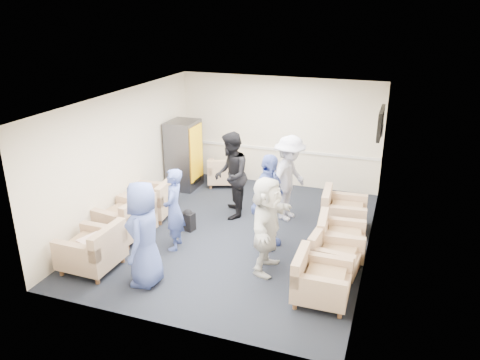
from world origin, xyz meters
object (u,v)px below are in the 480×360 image
(armchair_left_mid, at_px, (127,221))
(person_front_left, at_px, (144,234))
(armchair_corner, at_px, (224,173))
(person_mid_left, at_px, (174,209))
(person_front_right, at_px, (267,225))
(person_back_left, at_px, (231,175))
(person_mid_right, at_px, (268,202))
(armchair_right_near, at_px, (318,281))
(vending_machine, at_px, (184,155))
(armchair_left_far, at_px, (153,201))
(armchair_right_far, at_px, (341,213))
(armchair_right_midfar, at_px, (338,240))
(armchair_left_near, at_px, (94,251))
(armchair_right_midnear, at_px, (332,256))
(person_back_right, at_px, (289,178))

(armchair_left_mid, bearing_deg, person_front_left, 51.97)
(armchair_corner, height_order, person_mid_left, person_mid_left)
(person_front_right, bearing_deg, person_back_left, 35.58)
(person_back_left, bearing_deg, person_mid_right, 29.07)
(armchair_right_near, bearing_deg, vending_machine, 47.00)
(armchair_corner, relative_size, person_back_left, 0.54)
(armchair_right_near, relative_size, person_back_left, 0.45)
(armchair_left_far, height_order, person_mid_right, person_mid_right)
(person_front_left, xyz_separation_m, person_mid_left, (-0.10, 1.21, -0.10))
(armchair_right_far, xyz_separation_m, person_back_left, (-2.31, -0.16, 0.58))
(armchair_left_far, relative_size, vending_machine, 0.56)
(person_mid_right, relative_size, person_front_right, 1.07)
(person_front_left, distance_m, person_mid_left, 1.21)
(armchair_right_midfar, bearing_deg, person_front_right, 122.92)
(person_front_left, xyz_separation_m, person_mid_right, (1.52, 1.82, 0.03))
(person_front_right, bearing_deg, armchair_left_far, 66.13)
(armchair_left_near, relative_size, armchair_corner, 0.91)
(armchair_right_far, height_order, person_back_left, person_back_left)
(person_front_right, bearing_deg, vending_machine, 44.43)
(armchair_left_near, bearing_deg, vending_machine, -175.68)
(armchair_corner, bearing_deg, armchair_left_near, 61.89)
(vending_machine, bearing_deg, person_back_left, -35.67)
(armchair_right_midnear, height_order, person_mid_left, person_mid_left)
(armchair_corner, xyz_separation_m, person_mid_left, (0.33, -3.33, 0.47))
(armchair_right_near, bearing_deg, armchair_right_midnear, -5.73)
(armchair_right_midfar, bearing_deg, armchair_right_far, 0.47)
(vending_machine, height_order, person_mid_right, person_mid_right)
(armchair_right_near, height_order, armchair_corner, armchair_right_near)
(vending_machine, relative_size, person_mid_right, 0.93)
(person_mid_right, distance_m, person_front_right, 0.84)
(armchair_right_near, height_order, person_back_left, person_back_left)
(armchair_right_midnear, bearing_deg, armchair_left_far, 82.01)
(armchair_right_near, height_order, person_back_right, person_back_right)
(armchair_corner, bearing_deg, armchair_right_midnear, 114.87)
(armchair_right_midfar, xyz_separation_m, armchair_right_far, (-0.11, 1.17, 0.02))
(armchair_left_mid, relative_size, person_mid_left, 0.68)
(armchair_right_midfar, height_order, person_mid_right, person_mid_right)
(armchair_right_near, distance_m, armchair_right_midnear, 0.89)
(armchair_right_near, distance_m, person_front_left, 2.82)
(armchair_right_far, distance_m, person_back_right, 1.27)
(armchair_right_midnear, xyz_separation_m, vending_machine, (-4.09, 2.76, 0.53))
(armchair_right_midnear, bearing_deg, person_mid_right, 74.22)
(armchair_left_mid, height_order, armchair_corner, armchair_left_mid)
(armchair_corner, relative_size, person_back_right, 0.55)
(person_back_left, relative_size, person_back_right, 1.02)
(armchair_left_mid, bearing_deg, person_back_left, 145.45)
(person_mid_right, bearing_deg, armchair_left_mid, 115.40)
(armchair_left_far, bearing_deg, armchair_right_midfar, 79.16)
(armchair_left_far, xyz_separation_m, person_front_right, (2.89, -1.27, 0.50))
(armchair_right_near, relative_size, vending_machine, 0.50)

